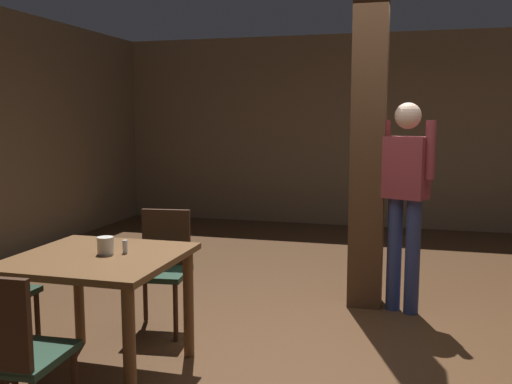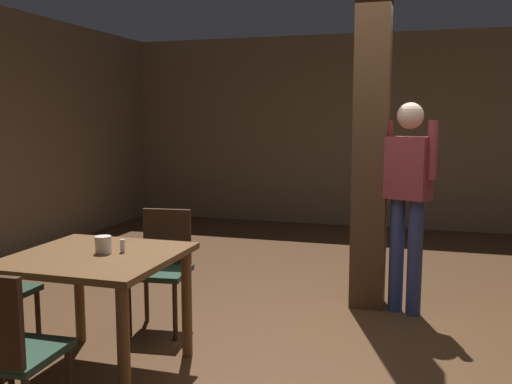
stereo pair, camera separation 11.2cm
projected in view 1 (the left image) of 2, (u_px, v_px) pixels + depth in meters
The scene contains 9 objects.
ground_plane at pixel (348, 339), 4.14m from camera, with size 10.80×10.80×0.00m, color #4C301C.
wall_back at pixel (383, 131), 8.27m from camera, with size 8.00×0.10×2.80m, color #756047.
pillar at pixel (369, 142), 4.76m from camera, with size 0.28×0.28×2.80m, color #4C301C.
dining_table at pixel (99, 275), 3.48m from camera, with size 0.97×0.97×0.77m.
chair_north at pixel (162, 263), 4.31m from camera, with size 0.47×0.47×0.89m.
chair_south at pixel (11, 351), 2.69m from camera, with size 0.44×0.44×0.89m.
napkin_cup at pixel (105, 246), 3.48m from camera, with size 0.10×0.10×0.11m, color silver.
salt_shaker at pixel (125, 247), 3.51m from camera, with size 0.03×0.03×0.08m, color silver.
standing_person at pixel (405, 192), 4.62m from camera, with size 0.46×0.32×1.72m.
Camera 1 is at (0.40, -4.00, 1.60)m, focal length 40.00 mm.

